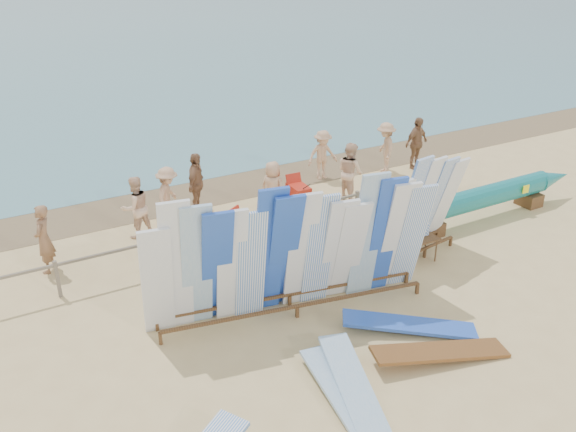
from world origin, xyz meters
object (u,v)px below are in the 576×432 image
stroller (298,198)px  main_surfboard_rack (293,255)px  beachgoer_9 (323,155)px  beachgoer_10 (416,143)px  beachgoer_3 (168,196)px  beachgoer_1 (44,239)px  beachgoer_6 (273,188)px  flat_board_a (345,403)px  outrigger_canoe (484,198)px  beach_chair_right (241,230)px  beachgoer_2 (136,207)px  flat_board_d (409,331)px  beachgoer_8 (350,172)px  flat_board_b (354,397)px  beachgoer_extra_0 (385,148)px  vendor_table (421,248)px  beach_chair_left (216,236)px  beachgoer_4 (196,184)px  side_surfboard_rack (422,209)px  flat_board_c (439,359)px

stroller → main_surfboard_rack: bearing=-119.1°
beachgoer_9 → beachgoer_10: bearing=-8.1°
beachgoer_3 → beachgoer_1: (-3.41, -1.07, 0.02)m
beachgoer_10 → beachgoer_6: beachgoer_10 is taller
flat_board_a → beachgoer_1: bearing=123.7°
outrigger_canoe → beach_chair_right: outrigger_canoe is taller
beachgoer_2 → main_surfboard_rack: bearing=97.7°
outrigger_canoe → flat_board_d: 6.18m
flat_board_d → beachgoer_10: size_ratio=1.51×
outrigger_canoe → beachgoer_1: 11.56m
beach_chair_right → stroller: 2.28m
stroller → flat_board_a: bearing=-112.1°
beachgoer_8 → flat_board_b: bearing=142.8°
beachgoer_6 → beachgoer_3: bearing=44.0°
beachgoer_3 → beachgoer_1: size_ratio=0.98×
beachgoer_10 → beachgoer_extra_0: beachgoer_10 is taller
outrigger_canoe → vendor_table: vendor_table is taller
flat_board_d → beach_chair_left: beach_chair_left is taller
beachgoer_extra_0 → beachgoer_4: bearing=-64.2°
vendor_table → beachgoer_1: beachgoer_1 is taller
vendor_table → beachgoer_4: (-3.69, 5.32, 0.56)m
beachgoer_1 → beachgoer_4: bearing=133.9°
flat_board_d → beach_chair_left: size_ratio=3.46×
flat_board_d → beachgoer_2: 7.76m
stroller → beachgoer_6: 0.81m
vendor_table → beachgoer_3: bearing=134.7°
flat_board_a → stroller: (3.30, 7.21, 0.44)m
vendor_table → flat_board_d: 3.06m
flat_board_d → beach_chair_left: (-1.87, 5.48, 0.23)m
side_surfboard_rack → beach_chair_right: size_ratio=3.31×
beachgoer_10 → beachgoer_6: (-6.00, -0.91, -0.10)m
beachgoer_3 → beachgoer_8: beachgoer_8 is taller
main_surfboard_rack → beach_chair_left: 3.87m
flat_board_c → flat_board_b: size_ratio=1.00×
flat_board_b → beach_chair_left: bearing=104.2°
stroller → flat_board_b: bearing=-110.7°
beach_chair_right → beachgoer_9: beachgoer_9 is taller
outrigger_canoe → beachgoer_10: 4.27m
beach_chair_right → beachgoer_4: size_ratio=0.46×
stroller → beachgoer_1: (-6.88, 0.05, 0.41)m
beachgoer_10 → beachgoer_1: 12.26m
beachgoer_6 → beach_chair_left: bearing=83.4°
flat_board_d → beachgoer_10: beachgoer_10 is taller
stroller → beachgoer_extra_0: bearing=21.0°
beachgoer_10 → beachgoer_8: 3.67m
main_surfboard_rack → flat_board_d: main_surfboard_rack is taller
vendor_table → beachgoer_1: 8.99m
outrigger_canoe → beachgoer_10: size_ratio=3.95×
side_surfboard_rack → beachgoer_4: bearing=119.2°
beachgoer_10 → side_surfboard_rack: bearing=-139.9°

